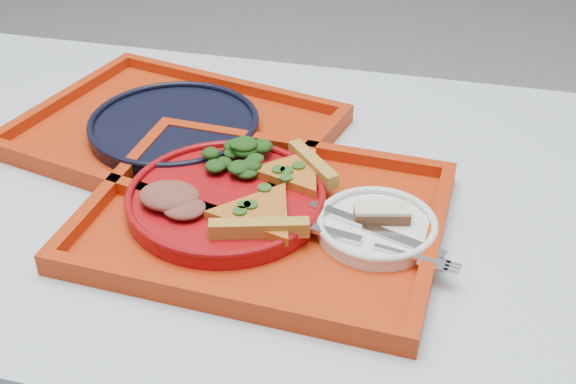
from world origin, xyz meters
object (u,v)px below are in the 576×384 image
object	(u,v)px
tray_main	(265,220)
tray_far	(175,135)
dinner_plate	(226,201)
navy_plate	(174,127)
dessert_bar	(382,213)

from	to	relation	value
tray_main	tray_far	distance (m)	0.26
tray_far	dinner_plate	distance (m)	0.22
navy_plate	dessert_bar	distance (m)	0.38
dinner_plate	navy_plate	world-z (taller)	dinner_plate
dinner_plate	tray_main	bearing A→B (deg)	-10.30
tray_main	tray_far	size ratio (longest dim) A/B	1.00
tray_main	tray_far	xyz separation A→B (m)	(-0.19, 0.18, 0.00)
navy_plate	dessert_bar	bearing A→B (deg)	-26.11
tray_far	dessert_bar	bearing A→B (deg)	-12.84
tray_main	tray_far	bearing A→B (deg)	140.58
tray_far	dinner_plate	xyz separation A→B (m)	(0.14, -0.17, 0.02)
tray_main	dessert_bar	distance (m)	0.15
dinner_plate	dessert_bar	size ratio (longest dim) A/B	3.53
tray_far	navy_plate	world-z (taller)	navy_plate
tray_far	dessert_bar	size ratio (longest dim) A/B	6.11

